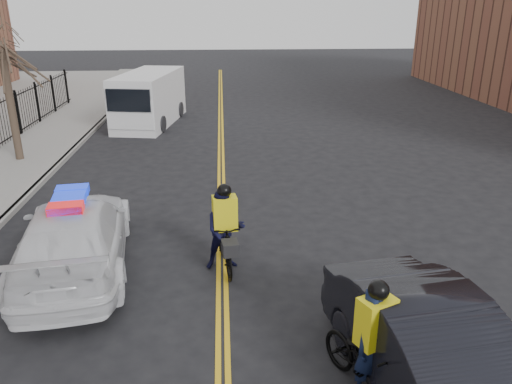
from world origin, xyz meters
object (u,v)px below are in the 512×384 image
at_px(dark_sedan, 438,361).
at_px(cyclist_far, 225,235).
at_px(cyclist_near, 373,357).
at_px(police_cruiser, 74,236).
at_px(cargo_van, 148,100).

distance_m(dark_sedan, cyclist_far, 5.37).
height_order(dark_sedan, cyclist_near, cyclist_near).
distance_m(cyclist_near, cyclist_far, 4.65).
relative_size(police_cruiser, dark_sedan, 1.17).
height_order(cargo_van, cyclist_far, cargo_van).
height_order(dark_sedan, cyclist_far, cyclist_far).
bearing_deg(cyclist_near, cyclist_far, 92.60).
bearing_deg(cyclist_far, dark_sedan, -63.54).
bearing_deg(cyclist_far, cyclist_near, -70.06).
xyz_separation_m(police_cruiser, cyclist_far, (3.35, -0.17, -0.02)).
xyz_separation_m(dark_sedan, cargo_van, (-6.64, 19.24, 0.40)).
xyz_separation_m(police_cruiser, cyclist_near, (5.50, -4.29, -0.12)).
distance_m(dark_sedan, cyclist_near, 0.92).
distance_m(police_cruiser, cyclist_far, 3.35).
relative_size(cargo_van, cyclist_far, 3.06).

